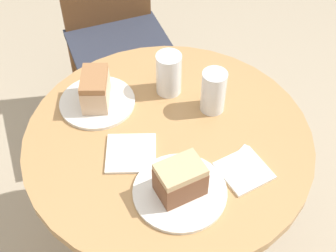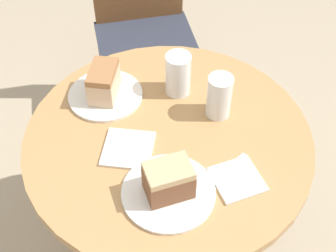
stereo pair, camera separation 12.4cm
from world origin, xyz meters
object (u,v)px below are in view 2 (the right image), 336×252
(plate_near, at_px, (168,192))
(cake_slice_far, at_px, (104,82))
(cake_slice_near, at_px, (169,180))
(glass_lemonade, at_px, (219,98))
(chair, at_px, (145,30))
(plate_far, at_px, (105,95))
(glass_water, at_px, (178,76))

(plate_near, distance_m, cake_slice_far, 0.39)
(plate_near, bearing_deg, cake_slice_near, -90.00)
(plate_near, xyz_separation_m, cake_slice_near, (0.00, -0.00, 0.05))
(cake_slice_near, bearing_deg, glass_lemonade, 58.65)
(chair, bearing_deg, plate_far, -110.16)
(plate_far, distance_m, glass_lemonade, 0.34)
(plate_far, bearing_deg, cake_slice_near, -66.15)
(chair, distance_m, plate_near, 1.00)
(glass_lemonade, height_order, glass_water, same)
(chair, height_order, glass_lemonade, chair)
(plate_near, bearing_deg, chair, 91.28)
(glass_water, bearing_deg, plate_far, -178.02)
(glass_lemonade, bearing_deg, chair, 104.44)
(cake_slice_near, xyz_separation_m, glass_lemonade, (0.16, 0.26, 0.00))
(cake_slice_near, distance_m, glass_water, 0.37)
(glass_lemonade, distance_m, glass_water, 0.14)
(chair, bearing_deg, cake_slice_far, -110.16)
(cake_slice_near, xyz_separation_m, glass_water, (0.06, 0.36, 0.00))
(glass_water, bearing_deg, glass_lemonade, -43.90)
(chair, height_order, glass_water, chair)
(chair, xyz_separation_m, plate_far, (-0.14, -0.62, 0.22))
(cake_slice_near, bearing_deg, glass_water, 81.17)
(chair, xyz_separation_m, cake_slice_near, (0.02, -0.97, 0.27))
(cake_slice_far, distance_m, glass_lemonade, 0.33)
(chair, height_order, cake_slice_far, chair)
(plate_near, bearing_deg, glass_water, 81.17)
(glass_lemonade, xyz_separation_m, glass_water, (-0.10, 0.10, -0.00))
(cake_slice_near, height_order, glass_lemonade, glass_lemonade)
(plate_far, bearing_deg, chair, 77.55)
(plate_far, relative_size, glass_lemonade, 1.68)
(glass_lemonade, bearing_deg, cake_slice_far, 163.74)
(plate_far, distance_m, cake_slice_near, 0.39)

